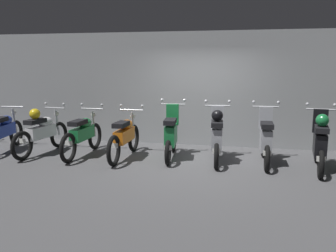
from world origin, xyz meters
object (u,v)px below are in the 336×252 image
at_px(motorbike_slot_3, 125,136).
at_px(motorbike_slot_7, 320,142).
at_px(motorbike_slot_4, 171,135).
at_px(motorbike_slot_5, 217,135).
at_px(motorbike_slot_0, 4,131).
at_px(motorbike_slot_6, 266,139).
at_px(motorbike_slot_2, 83,134).
at_px(motorbike_slot_1, 42,131).

distance_m(motorbike_slot_3, motorbike_slot_7, 4.06).
relative_size(motorbike_slot_3, motorbike_slot_4, 1.16).
bearing_deg(motorbike_slot_3, motorbike_slot_4, 12.27).
bearing_deg(motorbike_slot_5, motorbike_slot_0, -178.47).
xyz_separation_m(motorbike_slot_4, motorbike_slot_6, (2.03, -0.04, 0.00)).
xyz_separation_m(motorbike_slot_5, motorbike_slot_7, (2.03, -0.20, 0.00)).
relative_size(motorbike_slot_4, motorbike_slot_7, 1.00).
relative_size(motorbike_slot_0, motorbike_slot_6, 1.15).
xyz_separation_m(motorbike_slot_3, motorbike_slot_7, (4.06, -0.07, 0.08)).
height_order(motorbike_slot_3, motorbike_slot_6, motorbike_slot_6).
bearing_deg(motorbike_slot_7, motorbike_slot_5, 174.25).
height_order(motorbike_slot_4, motorbike_slot_7, same).
bearing_deg(motorbike_slot_2, motorbike_slot_1, -177.57).
xyz_separation_m(motorbike_slot_6, motorbike_slot_7, (1.02, -0.25, 0.04)).
height_order(motorbike_slot_1, motorbike_slot_4, motorbike_slot_4).
relative_size(motorbike_slot_3, motorbike_slot_5, 1.16).
xyz_separation_m(motorbike_slot_0, motorbike_slot_6, (6.09, 0.18, 0.04)).
bearing_deg(motorbike_slot_6, motorbike_slot_0, -178.29).
bearing_deg(motorbike_slot_2, motorbike_slot_5, 2.09).
xyz_separation_m(motorbike_slot_0, motorbike_slot_2, (2.03, 0.02, 0.00)).
bearing_deg(motorbike_slot_6, motorbike_slot_2, -177.77).
height_order(motorbike_slot_1, motorbike_slot_5, motorbike_slot_5).
distance_m(motorbike_slot_2, motorbike_slot_7, 5.08).
distance_m(motorbike_slot_1, motorbike_slot_2, 1.02).
bearing_deg(motorbike_slot_3, motorbike_slot_6, 3.37).
distance_m(motorbike_slot_1, motorbike_slot_5, 4.06).
distance_m(motorbike_slot_4, motorbike_slot_7, 3.06).
xyz_separation_m(motorbike_slot_1, motorbike_slot_4, (3.04, 0.24, -0.00)).
bearing_deg(motorbike_slot_5, motorbike_slot_6, 2.63).
bearing_deg(motorbike_slot_2, motorbike_slot_4, 5.60).
bearing_deg(motorbike_slot_3, motorbike_slot_2, 178.80).
distance_m(motorbike_slot_3, motorbike_slot_5, 2.03).
bearing_deg(motorbike_slot_0, motorbike_slot_6, 1.71).
bearing_deg(motorbike_slot_4, motorbike_slot_6, -1.14).
height_order(motorbike_slot_2, motorbike_slot_3, same).
bearing_deg(motorbike_slot_4, motorbike_slot_7, -5.47).
bearing_deg(motorbike_slot_6, motorbike_slot_1, -177.73).
relative_size(motorbike_slot_6, motorbike_slot_7, 1.00).
xyz_separation_m(motorbike_slot_2, motorbike_slot_4, (2.02, 0.20, 0.04)).
bearing_deg(motorbike_slot_3, motorbike_slot_7, -1.02).
height_order(motorbike_slot_5, motorbike_slot_6, same).
bearing_deg(motorbike_slot_5, motorbike_slot_4, 175.09).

